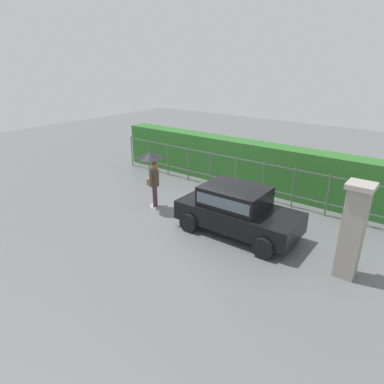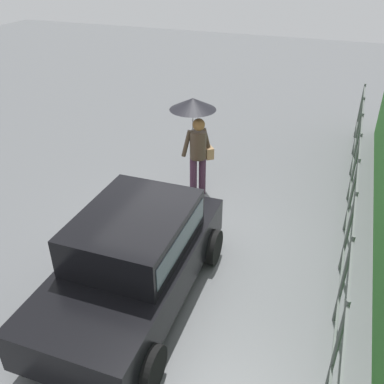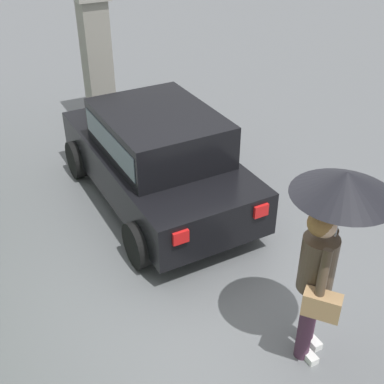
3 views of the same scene
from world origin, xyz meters
TOP-DOWN VIEW (x-y plane):
  - ground_plane at (0.00, 0.00)m, footprint 40.00×40.00m
  - car at (1.62, -0.22)m, footprint 3.76×1.91m
  - pedestrian at (-1.64, -0.47)m, footprint 0.92×0.92m
  - gate_pillar at (4.90, -0.47)m, footprint 0.60×0.60m
  - fence_section at (-0.14, 2.66)m, footprint 11.98×0.05m
  - hedge_row at (-0.14, 3.63)m, footprint 12.93×0.90m

SIDE VIEW (x-z plane):
  - ground_plane at x=0.00m, z-range 0.00..0.00m
  - car at x=1.62m, z-range 0.06..1.54m
  - fence_section at x=-0.14m, z-range 0.08..1.58m
  - hedge_row at x=-0.14m, z-range 0.00..1.90m
  - gate_pillar at x=4.90m, z-range 0.03..2.45m
  - pedestrian at x=-1.64m, z-range 0.50..2.61m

